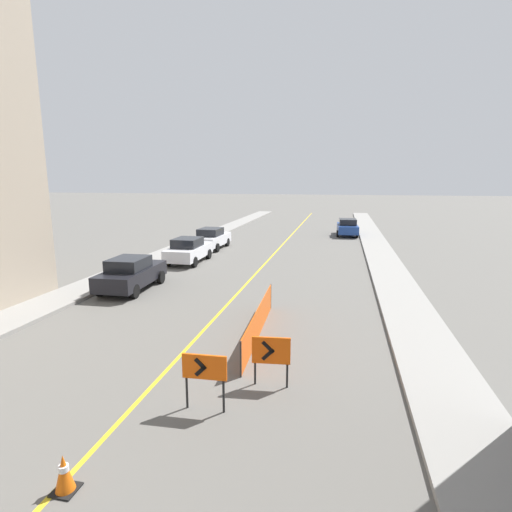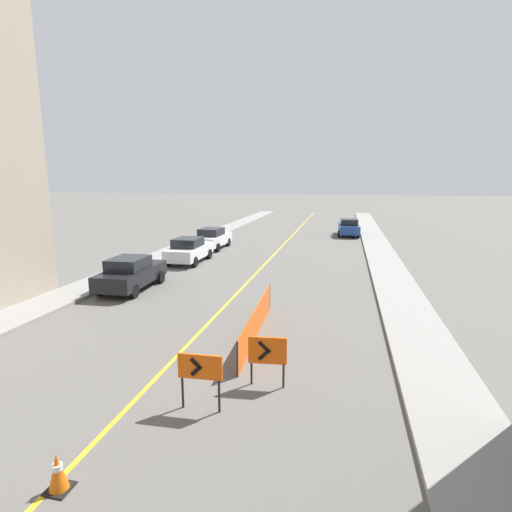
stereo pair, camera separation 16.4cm
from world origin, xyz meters
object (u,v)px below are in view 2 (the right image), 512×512
Objects in this scene: arrow_barricade_primary at (200,370)px; parked_car_curb_mid at (189,250)px; arrow_barricade_secondary at (267,352)px; parked_car_opposite_side at (349,227)px; parked_car_curb_far at (212,238)px; traffic_cone_fourth at (58,472)px; parked_car_curb_near at (131,273)px.

arrow_barricade_primary is 16.90m from parked_car_curb_mid.
arrow_barricade_secondary is 28.94m from parked_car_opposite_side.
parked_car_curb_far is 13.97m from parked_car_opposite_side.
parked_car_curb_near is at bearing 114.30° from traffic_cone_fourth.
parked_car_curb_far reaches higher than arrow_barricade_secondary.
parked_car_curb_near reaches higher than arrow_barricade_primary.
parked_car_opposite_side is (10.01, 14.67, 0.00)m from parked_car_curb_mid.
traffic_cone_fourth is 0.50× the size of arrow_barricade_primary.
arrow_barricade_secondary is at bearing 56.28° from traffic_cone_fourth.
arrow_barricade_secondary is 16.20m from parked_car_curb_mid.
parked_car_curb_near reaches higher than arrow_barricade_secondary.
arrow_barricade_secondary is 11.13m from parked_car_curb_near.
traffic_cone_fourth is at bearing -129.36° from arrow_barricade_secondary.
parked_car_curb_mid is 17.77m from parked_car_opposite_side.
arrow_barricade_secondary is at bearing -61.48° from parked_car_curb_mid.
arrow_barricade_primary reaches higher than arrow_barricade_secondary.
parked_car_curb_far is 0.99× the size of parked_car_opposite_side.
traffic_cone_fourth is 0.16× the size of parked_car_curb_far.
parked_car_curb_near is 6.61m from parked_car_curb_mid.
parked_car_curb_far reaches higher than arrow_barricade_primary.
parked_car_curb_near and parked_car_curb_mid have the same top height.
traffic_cone_fourth is 0.16× the size of parked_car_curb_near.
parked_car_curb_near is at bearing -118.62° from parked_car_opposite_side.
parked_car_curb_near is 1.00× the size of parked_car_opposite_side.
parked_car_curb_far is (-0.21, 5.15, 0.00)m from parked_car_curb_mid.
arrow_barricade_secondary is 0.30× the size of parked_car_opposite_side.
arrow_barricade_primary is 0.31× the size of parked_car_opposite_side.
parked_car_curb_far reaches higher than traffic_cone_fourth.
parked_car_curb_mid and parked_car_opposite_side have the same top height.
parked_car_curb_mid is 0.99× the size of parked_car_curb_far.
arrow_barricade_secondary is 0.31× the size of parked_car_curb_mid.
parked_car_curb_far is (-5.22, 23.56, 0.46)m from traffic_cone_fourth.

